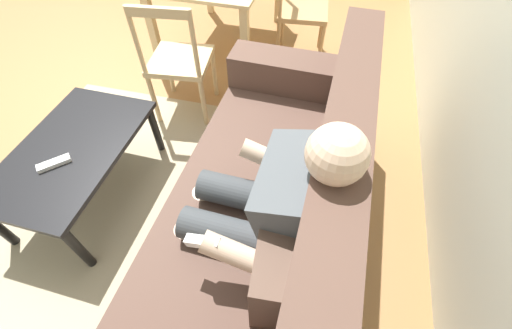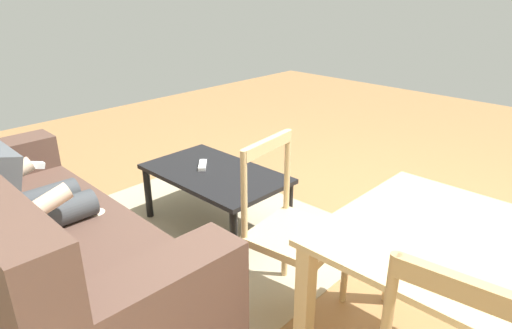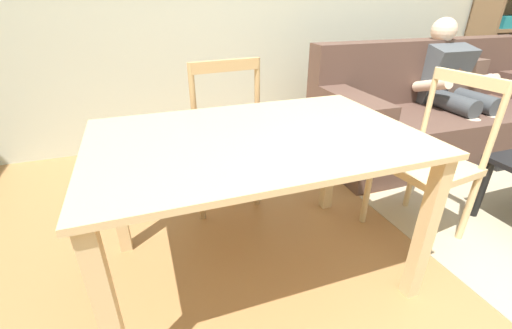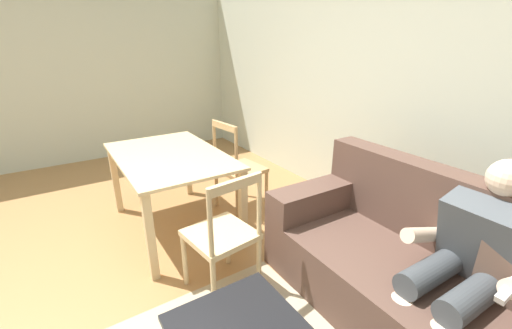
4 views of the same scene
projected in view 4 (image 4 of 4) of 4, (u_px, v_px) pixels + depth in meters
ground_plane at (103, 325)px, 2.05m from camera, size 9.00×9.00×0.00m
wall_back at (397, 88)px, 2.96m from camera, size 7.00×0.12×2.58m
wall_side at (43, 73)px, 4.35m from camera, size 0.12×5.37×2.58m
couch at (437, 284)px, 1.93m from camera, size 2.18×0.92×0.93m
person_lounging at (467, 261)px, 1.75m from camera, size 0.60×0.90×1.11m
dining_table at (170, 166)px, 2.93m from camera, size 1.36×0.88×0.74m
dining_chair_near_wall at (239, 168)px, 3.35m from camera, size 0.46×0.46×0.96m
dining_chair_facing_couch at (223, 235)px, 2.21m from camera, size 0.47×0.47×0.91m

